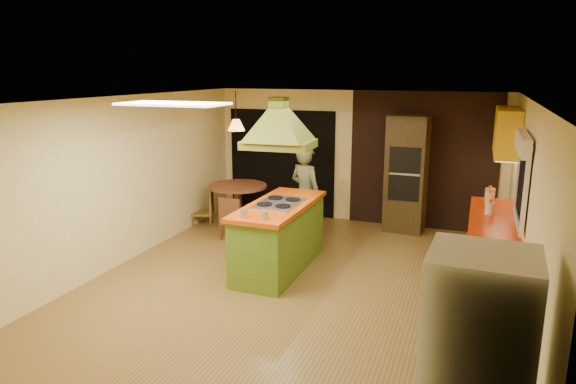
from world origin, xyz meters
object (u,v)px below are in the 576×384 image
at_px(man, 306,194).
at_px(canister_large, 490,195).
at_px(dining_table, 238,197).
at_px(kitchen_island, 279,236).
at_px(refrigerator, 475,370).
at_px(wall_oven, 407,174).

relative_size(man, canister_large, 7.73).
bearing_deg(dining_table, kitchen_island, -48.81).
distance_m(man, refrigerator, 5.36).
bearing_deg(wall_oven, kitchen_island, -115.68).
bearing_deg(dining_table, canister_large, -3.35).
distance_m(refrigerator, wall_oven, 5.95).
xyz_separation_m(refrigerator, dining_table, (-4.20, 4.94, -0.29)).
bearing_deg(man, wall_oven, -118.02).
xyz_separation_m(man, dining_table, (-1.44, 0.35, -0.26)).
xyz_separation_m(man, refrigerator, (2.76, -4.59, 0.03)).
bearing_deg(refrigerator, wall_oven, 105.01).
relative_size(refrigerator, dining_table, 1.59).
relative_size(wall_oven, dining_table, 1.95).
bearing_deg(man, dining_table, 9.10).
bearing_deg(canister_large, man, -178.02).
height_order(kitchen_island, refrigerator, refrigerator).
height_order(man, wall_oven, wall_oven).
xyz_separation_m(kitchen_island, canister_large, (2.84, 1.45, 0.52)).
bearing_deg(wall_oven, man, -137.11).
bearing_deg(wall_oven, dining_table, -159.78).
height_order(kitchen_island, wall_oven, wall_oven).
xyz_separation_m(wall_oven, dining_table, (-2.94, -0.87, -0.48)).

